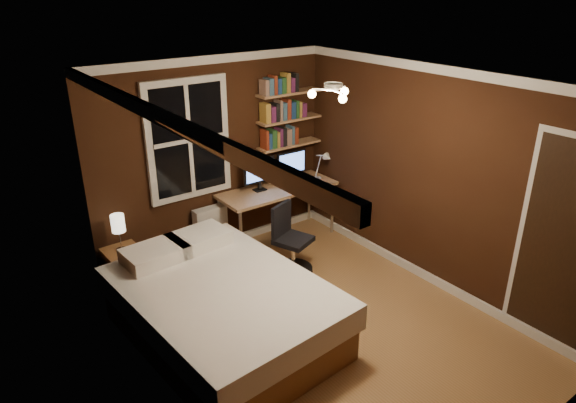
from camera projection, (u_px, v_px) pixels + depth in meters
floor at (319, 322)px, 5.36m from camera, size 4.20×4.20×0.00m
wall_back at (214, 157)px, 6.42m from camera, size 3.20×0.04×2.50m
wall_left at (164, 265)px, 4.00m from camera, size 0.04×4.20×2.50m
wall_right at (432, 179)px, 5.74m from camera, size 0.04×4.20×2.50m
ceiling at (326, 81)px, 4.37m from camera, size 3.20×4.20×0.02m
window at (188, 140)px, 6.08m from camera, size 1.06×0.06×1.46m
door at (564, 250)px, 4.67m from camera, size 0.03×0.82×2.05m
ceiling_fixture at (333, 95)px, 4.34m from camera, size 0.44×0.44×0.18m
bookshelf_lower at (289, 145)px, 6.92m from camera, size 0.92×0.22×0.03m
books_row_lower at (289, 135)px, 6.87m from camera, size 0.54×0.16×0.23m
bookshelf_middle at (289, 119)px, 6.78m from camera, size 0.92×0.22×0.03m
books_row_middle at (289, 110)px, 6.73m from camera, size 0.60×0.16×0.23m
bookshelf_upper at (289, 93)px, 6.64m from camera, size 0.92×0.22×0.03m
books_row_upper at (289, 83)px, 6.59m from camera, size 0.48×0.16×0.23m
bed at (222, 309)px, 5.04m from camera, size 1.78×2.35×0.76m
nightstand at (125, 269)px, 5.89m from camera, size 0.41×0.41×0.49m
bedside_lamp at (119, 233)px, 5.70m from camera, size 0.15×0.15×0.44m
radiator at (211, 231)px, 6.61m from camera, size 0.43×0.15×0.64m
desk at (278, 192)px, 6.80m from camera, size 1.61×0.60×0.76m
monitor_left at (259, 175)px, 6.62m from camera, size 0.46×0.12×0.43m
monitor_right at (291, 167)px, 6.90m from camera, size 0.46×0.12×0.43m
desk_lamp at (322, 165)px, 6.95m from camera, size 0.14×0.32×0.44m
office_chair at (291, 248)px, 6.21m from camera, size 0.50×0.50×0.86m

